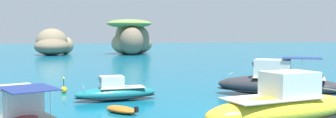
{
  "coord_description": "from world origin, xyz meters",
  "views": [
    {
      "loc": [
        -9.27,
        -21.51,
        5.12
      ],
      "look_at": [
        -2.21,
        11.79,
        2.89
      ],
      "focal_mm": 40.29,
      "sensor_mm": 36.0,
      "label": 1
    }
  ],
  "objects_px": {
    "islet_large": "(131,38)",
    "motorboat_yellow": "(283,107)",
    "dinghy_tender": "(121,109)",
    "islet_small": "(53,44)",
    "motorboat_charcoal": "(278,84)",
    "motorboat_teal": "(115,92)",
    "channel_buoy": "(64,89)"
  },
  "relations": [
    {
      "from": "dinghy_tender",
      "to": "motorboat_yellow",
      "type": "bearing_deg",
      "value": -30.25
    },
    {
      "from": "motorboat_teal",
      "to": "motorboat_yellow",
      "type": "relative_size",
      "value": 0.62
    },
    {
      "from": "islet_small",
      "to": "dinghy_tender",
      "type": "distance_m",
      "value": 74.81
    },
    {
      "from": "motorboat_charcoal",
      "to": "dinghy_tender",
      "type": "distance_m",
      "value": 13.85
    },
    {
      "from": "motorboat_charcoal",
      "to": "motorboat_yellow",
      "type": "distance_m",
      "value": 10.08
    },
    {
      "from": "motorboat_yellow",
      "to": "dinghy_tender",
      "type": "height_order",
      "value": "motorboat_yellow"
    },
    {
      "from": "motorboat_teal",
      "to": "dinghy_tender",
      "type": "bearing_deg",
      "value": -89.57
    },
    {
      "from": "motorboat_teal",
      "to": "channel_buoy",
      "type": "distance_m",
      "value": 6.21
    },
    {
      "from": "islet_large",
      "to": "dinghy_tender",
      "type": "height_order",
      "value": "islet_large"
    },
    {
      "from": "motorboat_charcoal",
      "to": "channel_buoy",
      "type": "bearing_deg",
      "value": 162.5
    },
    {
      "from": "motorboat_teal",
      "to": "motorboat_yellow",
      "type": "xyz_separation_m",
      "value": [
        8.75,
        -9.91,
        0.37
      ]
    },
    {
      "from": "motorboat_charcoal",
      "to": "motorboat_teal",
      "type": "xyz_separation_m",
      "value": [
        -13.29,
        0.9,
        -0.39
      ]
    },
    {
      "from": "islet_small",
      "to": "motorboat_yellow",
      "type": "relative_size",
      "value": 1.23
    },
    {
      "from": "motorboat_teal",
      "to": "channel_buoy",
      "type": "height_order",
      "value": "motorboat_teal"
    },
    {
      "from": "motorboat_teal",
      "to": "islet_large",
      "type": "bearing_deg",
      "value": 82.66
    },
    {
      "from": "motorboat_yellow",
      "to": "channel_buoy",
      "type": "xyz_separation_m",
      "value": [
        -12.91,
        14.51,
        -0.67
      ]
    },
    {
      "from": "islet_small",
      "to": "motorboat_charcoal",
      "type": "distance_m",
      "value": 74.1
    },
    {
      "from": "islet_large",
      "to": "islet_small",
      "type": "relative_size",
      "value": 1.31
    },
    {
      "from": "motorboat_charcoal",
      "to": "motorboat_teal",
      "type": "distance_m",
      "value": 13.33
    },
    {
      "from": "islet_small",
      "to": "motorboat_charcoal",
      "type": "height_order",
      "value": "islet_small"
    },
    {
      "from": "islet_small",
      "to": "channel_buoy",
      "type": "xyz_separation_m",
      "value": [
        6.6,
        -64.57,
        -2.28
      ]
    },
    {
      "from": "motorboat_teal",
      "to": "motorboat_charcoal",
      "type": "bearing_deg",
      "value": -3.88
    },
    {
      "from": "motorboat_teal",
      "to": "dinghy_tender",
      "type": "relative_size",
      "value": 2.43
    },
    {
      "from": "islet_small",
      "to": "motorboat_yellow",
      "type": "distance_m",
      "value": 81.46
    },
    {
      "from": "islet_large",
      "to": "channel_buoy",
      "type": "distance_m",
      "value": 66.74
    },
    {
      "from": "islet_small",
      "to": "dinghy_tender",
      "type": "relative_size",
      "value": 4.81
    },
    {
      "from": "islet_large",
      "to": "motorboat_yellow",
      "type": "distance_m",
      "value": 79.88
    },
    {
      "from": "motorboat_charcoal",
      "to": "channel_buoy",
      "type": "relative_size",
      "value": 7.03
    },
    {
      "from": "islet_large",
      "to": "motorboat_teal",
      "type": "relative_size",
      "value": 2.58
    },
    {
      "from": "islet_large",
      "to": "motorboat_yellow",
      "type": "bearing_deg",
      "value": -90.19
    },
    {
      "from": "islet_small",
      "to": "channel_buoy",
      "type": "distance_m",
      "value": 64.94
    },
    {
      "from": "motorboat_yellow",
      "to": "motorboat_charcoal",
      "type": "bearing_deg",
      "value": 63.24
    }
  ]
}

